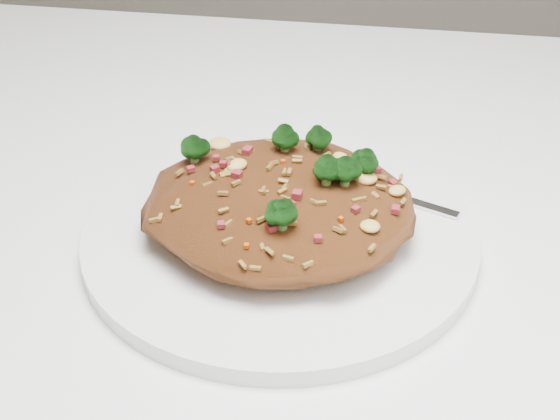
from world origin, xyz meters
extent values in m
cube|color=white|center=(0.00, 0.00, 0.73)|extent=(1.20, 0.80, 0.04)
cylinder|color=brown|center=(-0.54, 0.34, 0.35)|extent=(0.06, 0.06, 0.71)
cylinder|color=white|center=(-0.11, -0.04, 0.76)|extent=(0.29, 0.29, 0.01)
ellipsoid|color=brown|center=(-0.11, -0.04, 0.78)|extent=(0.20, 0.18, 0.04)
ellipsoid|color=#083206|center=(-0.11, 0.00, 0.81)|extent=(0.02, 0.02, 0.02)
ellipsoid|color=#083206|center=(-0.05, -0.02, 0.81)|extent=(0.02, 0.02, 0.02)
ellipsoid|color=#083206|center=(-0.06, -0.04, 0.81)|extent=(0.02, 0.02, 0.02)
ellipsoid|color=#083206|center=(-0.10, -0.09, 0.81)|extent=(0.02, 0.02, 0.02)
ellipsoid|color=#083206|center=(-0.08, -0.04, 0.82)|extent=(0.02, 0.02, 0.02)
ellipsoid|color=#083206|center=(-0.09, 0.01, 0.81)|extent=(0.02, 0.02, 0.02)
ellipsoid|color=#083206|center=(-0.18, -0.01, 0.81)|extent=(0.02, 0.02, 0.02)
cube|color=silver|center=(-0.01, 0.00, 0.77)|extent=(0.09, 0.04, 0.00)
cube|color=silver|center=(-0.10, 0.04, 0.77)|extent=(0.04, 0.03, 0.00)
camera|label=1|loc=(-0.04, -0.51, 1.11)|focal=50.00mm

